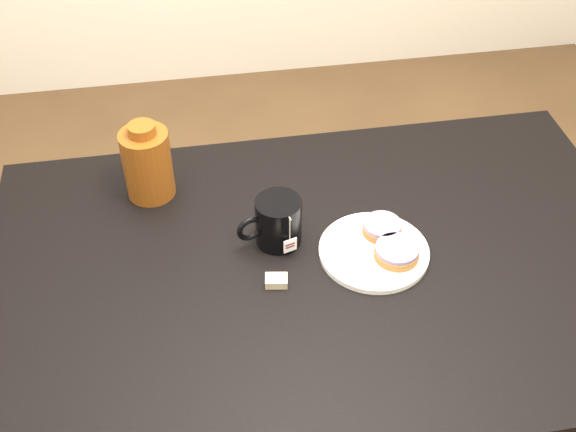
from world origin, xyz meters
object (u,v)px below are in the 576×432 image
Objects in this scene: table at (323,289)px; mug at (277,221)px; bagel_back at (382,228)px; bagel_front at (397,252)px; bagel_package at (147,163)px; teabag_pouch at (276,281)px; plate at (374,251)px.

table is 0.18m from mug.
bagel_back and bagel_front have the same top height.
mug reaches higher than bagel_front.
bagel_back is 0.85× the size of bagel_front.
bagel_package is at bearing 140.26° from table.
bagel_back is 0.23m from mug.
mug is 3.43× the size of teabag_pouch.
bagel_package is (-0.49, 0.23, 0.06)m from bagel_back.
bagel_back is at bearing 22.41° from table.
plate is 0.22m from teabag_pouch.
mug reaches higher than plate.
teabag_pouch reaches higher than plate.
plate is at bearing -31.60° from bagel_package.
plate is 1.51× the size of mug.
table is 11.58× the size of bagel_front.
mug reaches higher than table.
plate is 0.06m from bagel_back.
teabag_pouch is (-0.22, -0.05, 0.00)m from plate.
mug is at bearing 156.57° from bagel_front.
bagel_front is 0.26m from mug.
bagel_package reaches higher than teabag_pouch.
bagel_front is 2.69× the size of teabag_pouch.
teabag_pouch is at bearing -117.12° from mug.
mug reaches higher than bagel_back.
bagel_front is at bearing 5.06° from teabag_pouch.
table is 0.15m from teabag_pouch.
bagel_package reaches higher than plate.
mug is at bearing 173.52° from bagel_back.
plate is at bearing -121.23° from bagel_back.
teabag_pouch is (-0.25, -0.10, -0.02)m from bagel_back.
bagel_front is at bearing -82.06° from bagel_back.
mug is at bearing 79.79° from teabag_pouch.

